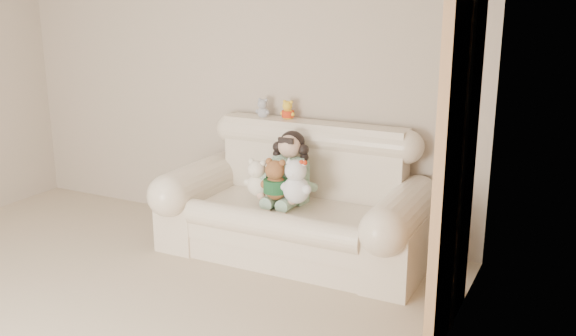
{
  "coord_description": "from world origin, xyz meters",
  "views": [
    {
      "loc": [
        2.94,
        -2.24,
        2.01
      ],
      "look_at": [
        0.86,
        1.9,
        0.75
      ],
      "focal_mm": 39.48,
      "sensor_mm": 36.0,
      "label": 1
    }
  ],
  "objects_px": {
    "white_cat": "(296,177)",
    "brown_teddy": "(276,175)",
    "sofa": "(294,194)",
    "cream_teddy": "(258,174)",
    "seated_child": "(290,166)"
  },
  "relations": [
    {
      "from": "white_cat",
      "to": "brown_teddy",
      "type": "bearing_deg",
      "value": 165.09
    },
    {
      "from": "brown_teddy",
      "to": "sofa",
      "type": "bearing_deg",
      "value": 64.35
    },
    {
      "from": "brown_teddy",
      "to": "white_cat",
      "type": "height_order",
      "value": "white_cat"
    },
    {
      "from": "sofa",
      "to": "cream_teddy",
      "type": "xyz_separation_m",
      "value": [
        -0.25,
        -0.12,
        0.16
      ]
    },
    {
      "from": "brown_teddy",
      "to": "white_cat",
      "type": "xyz_separation_m",
      "value": [
        0.18,
        -0.01,
        0.02
      ]
    },
    {
      "from": "brown_teddy",
      "to": "cream_teddy",
      "type": "distance_m",
      "value": 0.17
    },
    {
      "from": "cream_teddy",
      "to": "white_cat",
      "type": "bearing_deg",
      "value": -2.76
    },
    {
      "from": "white_cat",
      "to": "cream_teddy",
      "type": "xyz_separation_m",
      "value": [
        -0.34,
        0.02,
        -0.03
      ]
    },
    {
      "from": "seated_child",
      "to": "white_cat",
      "type": "height_order",
      "value": "seated_child"
    },
    {
      "from": "sofa",
      "to": "brown_teddy",
      "type": "xyz_separation_m",
      "value": [
        -0.09,
        -0.14,
        0.17
      ]
    },
    {
      "from": "seated_child",
      "to": "cream_teddy",
      "type": "relative_size",
      "value": 1.67
    },
    {
      "from": "sofa",
      "to": "cream_teddy",
      "type": "relative_size",
      "value": 6.04
    },
    {
      "from": "sofa",
      "to": "cream_teddy",
      "type": "bearing_deg",
      "value": -154.04
    },
    {
      "from": "brown_teddy",
      "to": "cream_teddy",
      "type": "xyz_separation_m",
      "value": [
        -0.17,
        0.01,
        -0.01
      ]
    },
    {
      "from": "cream_teddy",
      "to": "seated_child",
      "type": "bearing_deg",
      "value": 48.58
    }
  ]
}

